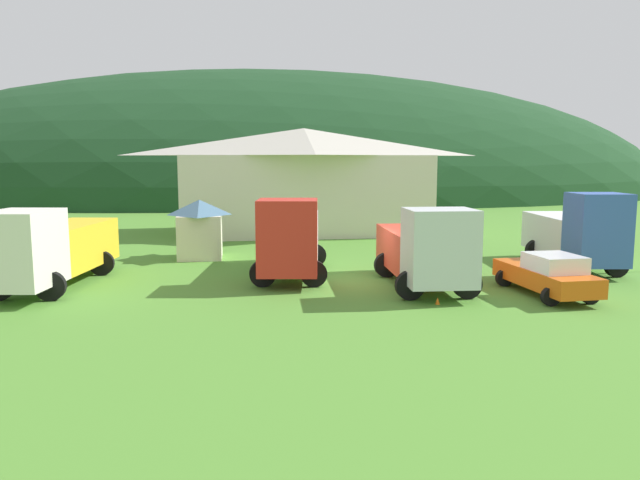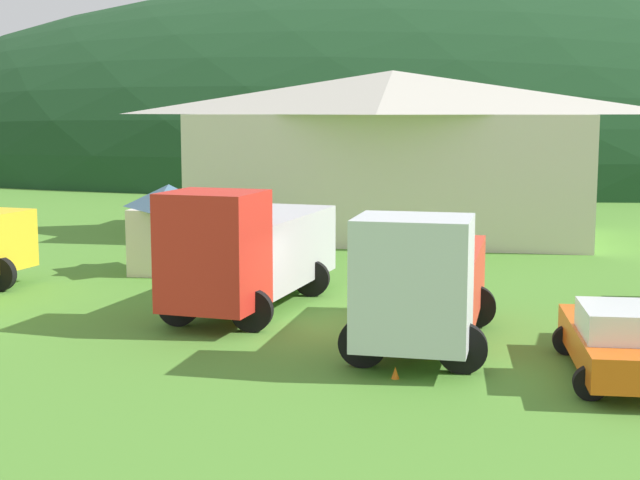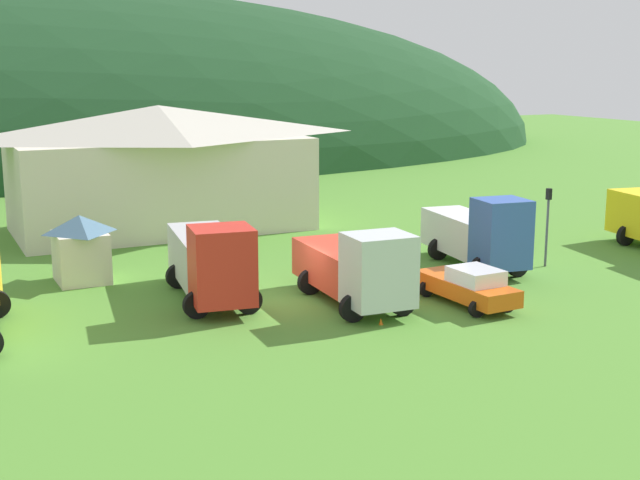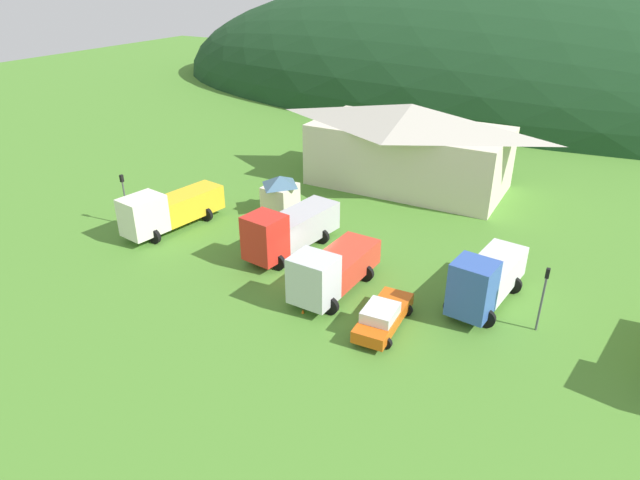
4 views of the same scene
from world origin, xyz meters
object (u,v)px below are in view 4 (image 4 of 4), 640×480
Objects in this scene: service_pickup_orange at (383,316)px; box_truck_blue at (485,279)px; depot_building at (409,145)px; traffic_cone_near_pickup at (380,255)px; heavy_rig_striped at (168,209)px; play_shed_cream at (280,194)px; traffic_cone_mid_row at (303,313)px; crane_truck_red at (289,229)px; traffic_light_west at (124,195)px; tow_truck_silver at (331,270)px; traffic_light_east at (543,293)px.

box_truck_blue is at bearing 137.95° from service_pickup_orange.
traffic_cone_near_pickup is (3.34, -13.83, -3.84)m from depot_building.
heavy_rig_striped is 19.71m from service_pickup_orange.
traffic_cone_mid_row is at bearing -52.42° from play_shed_cream.
crane_truck_red is 6.61m from traffic_cone_near_pickup.
traffic_light_west is at bearing 167.80° from traffic_cone_mid_row.
traffic_cone_mid_row is (2.30, -22.60, -3.84)m from depot_building.
box_truck_blue reaches higher than traffic_cone_mid_row.
tow_truck_silver is 11.98m from traffic_light_east.
play_shed_cream is 0.36× the size of heavy_rig_striped.
box_truck_blue reaches higher than crane_truck_red.
heavy_rig_striped is at bearing 15.82° from traffic_light_west.
heavy_rig_striped is at bearing -80.12° from box_truck_blue.
depot_building is at bearing 129.21° from traffic_light_east.
heavy_rig_striped is 23.54m from box_truck_blue.
traffic_light_west is (-3.37, -0.95, 0.83)m from heavy_rig_striped.
traffic_cone_mid_row is at bearing -5.22° from tow_truck_silver.
traffic_light_west is 18.60m from traffic_cone_mid_row.
heavy_rig_striped is 3.60m from traffic_light_west.
heavy_rig_striped is 2.20× the size of traffic_light_east.
tow_truck_silver is at bearing 81.76° from traffic_cone_mid_row.
play_shed_cream is at bearing -122.22° from depot_building.
traffic_cone_near_pickup is (5.80, 2.63, -1.78)m from crane_truck_red.
service_pickup_orange reaches higher than traffic_cone_near_pickup.
heavy_rig_striped is at bearing -165.98° from traffic_cone_near_pickup.
depot_building is at bearing -138.93° from box_truck_blue.
service_pickup_orange is at bearing 68.70° from crane_truck_red.
heavy_rig_striped is 1.04× the size of crane_truck_red.
box_truck_blue is 1.82× the size of traffic_light_west.
tow_truck_silver is 0.98× the size of box_truck_blue.
depot_building is at bearing 154.23° from heavy_rig_striped.
service_pickup_orange is 22.92m from traffic_light_west.
depot_building reaches higher than heavy_rig_striped.
traffic_cone_mid_row is at bearing 80.72° from heavy_rig_striped.
service_pickup_orange is at bearing -72.31° from depot_building.
depot_building is 23.04m from service_pickup_orange.
traffic_light_east is 13.33m from traffic_cone_mid_row.
traffic_light_west is 30.19m from traffic_light_east.
traffic_light_east is at bearing -18.09° from play_shed_cream.
heavy_rig_striped reaches higher than traffic_cone_near_pickup.
heavy_rig_striped is 1.14× the size of box_truck_blue.
heavy_rig_striped is 9.97m from crane_truck_red.
traffic_light_east reaches higher than play_shed_cream.
traffic_light_west is (-18.41, 1.13, 0.90)m from tow_truck_silver.
traffic_cone_mid_row is at bearing -48.98° from box_truck_blue.
crane_truck_red is 15.91× the size of traffic_cone_mid_row.
crane_truck_red is at bearing -83.56° from box_truck_blue.
heavy_rig_striped reaches higher than service_pickup_orange.
depot_building is 12.94m from play_shed_cream.
depot_building is 16.78m from crane_truck_red.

